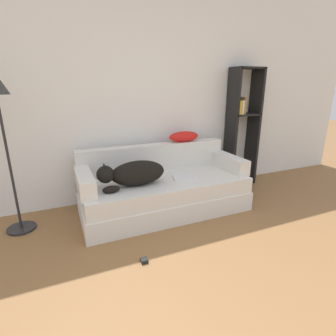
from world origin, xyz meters
The scene contains 10 objects.
wall_back centered at (0.00, 2.68, 1.35)m, with size 7.15×0.06×2.70m.
couch centered at (0.19, 2.09, 0.20)m, with size 1.88×0.82×0.40m.
couch_backrest centered at (0.19, 2.42, 0.56)m, with size 1.84×0.15×0.32m.
couch_arm_left centered at (-0.68, 2.08, 0.49)m, with size 0.15×0.63×0.18m.
couch_arm_right centered at (1.05, 2.08, 0.49)m, with size 0.15×0.63×0.18m.
dog centered at (-0.20, 2.00, 0.53)m, with size 0.71×0.27×0.27m.
laptop centered at (0.42, 2.02, 0.41)m, with size 0.33×0.27×0.02m.
throw_pillow centered at (0.60, 2.44, 0.78)m, with size 0.40×0.17×0.13m.
bookshelf centered at (1.56, 2.50, 0.91)m, with size 0.43×0.26×1.63m.
power_adapter centered at (-0.34, 1.27, 0.02)m, with size 0.06×0.06×0.03m.
Camera 1 is at (-0.88, -0.49, 1.40)m, focal length 28.00 mm.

